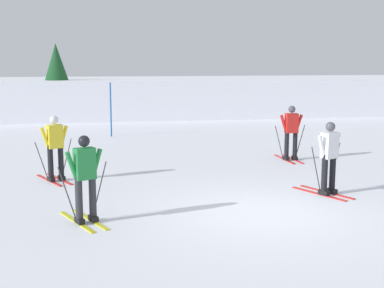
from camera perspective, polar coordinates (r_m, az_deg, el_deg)
ground_plane at (r=10.98m, az=7.48°, el=-7.49°), size 120.00×120.00×0.00m
far_snow_ridge at (r=31.24m, az=-4.12°, el=5.21°), size 80.00×9.05×2.00m
skier_white at (r=12.59m, az=14.54°, el=-1.26°), size 1.03×1.60×1.71m
skier_green at (r=10.28m, az=-11.47°, el=-3.46°), size 1.00×1.61×1.71m
skier_yellow at (r=14.01m, az=-14.56°, el=-0.23°), size 1.05×1.60×1.71m
skier_red at (r=16.68m, az=10.64°, el=1.37°), size 1.00×1.62×1.71m
trail_marker_pole at (r=21.74m, az=-8.75°, el=3.68°), size 0.06×0.06×2.19m
conifer_far_left at (r=29.88m, az=-14.39°, el=7.17°), size 2.19×2.19×3.98m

